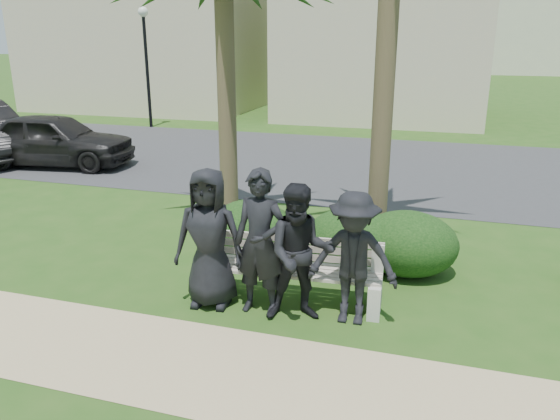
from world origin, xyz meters
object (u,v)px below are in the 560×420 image
Objects in this scene: street_lamp at (145,46)px; man_b at (260,243)px; car_a at (54,140)px; man_d at (353,259)px; man_c at (301,253)px; park_bench at (290,275)px; man_a at (209,238)px.

street_lamp reaches higher than man_b.
street_lamp is 6.92m from car_a.
man_b is 1.12× the size of man_d.
man_b is 1.08× the size of man_c.
man_c reaches higher than man_d.
park_bench is 1.40× the size of man_c.
man_a is 0.44× the size of car_a.
man_d reaches higher than park_bench.
man_d is at bearing -21.89° from park_bench.
man_b reaches higher than park_bench.
car_a is (-7.80, 6.00, -0.22)m from man_b.
park_bench is 9.86m from car_a.
park_bench is at bearing 160.93° from man_d.
man_b is at bearing -136.03° from car_a.
park_bench is at bearing -53.49° from street_lamp.
car_a is (-7.13, 5.98, -0.20)m from man_a.
car_a is at bearing 146.70° from man_b.
man_b is at bearing -177.07° from man_d.
street_lamp is at bearing 127.02° from man_d.
street_lamp is 2.52× the size of man_c.
street_lamp is 15.96m from man_d.
man_b is at bearing -7.82° from man_a.
car_a is at bearing 133.50° from man_a.
street_lamp is 2.40× the size of man_a.
park_bench is 1.30× the size of man_b.
man_b reaches higher than man_c.
man_c is at bearing -171.64° from man_d.
car_a is (0.90, -6.48, -2.25)m from street_lamp.
man_b is 0.45× the size of car_a.
man_a is 0.68m from man_b.
park_bench is 1.46× the size of man_d.
man_c is 0.62m from man_d.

